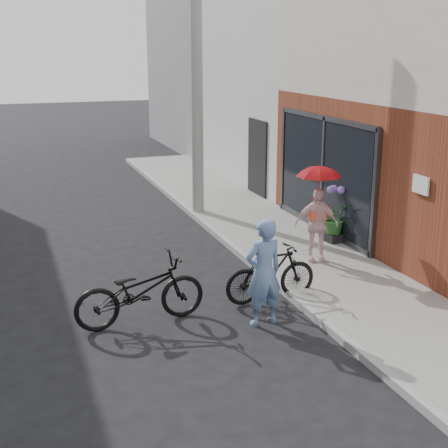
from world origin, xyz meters
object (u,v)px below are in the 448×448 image
kimono_woman (316,225)px  utility_pole (197,70)px  bike_left (140,291)px  planter (334,237)px  officer (264,272)px  bike_right (271,273)px

kimono_woman → utility_pole: bearing=120.7°
bike_left → planter: bearing=-67.2°
kimono_woman → planter: (0.92, 0.91, -0.61)m
utility_pole → officer: 6.90m
bike_right → kimono_woman: (1.48, 1.24, 0.34)m
utility_pole → kimono_woman: bearing=-77.1°
kimono_woman → planter: bearing=62.5°
bike_left → bike_right: 2.20m
officer → bike_left: bearing=-28.5°
officer → kimono_woman: size_ratio=1.18×
bike_left → kimono_woman: bearing=-73.1°
bike_right → kimono_woman: bearing=-52.0°
bike_right → planter: bike_right is taller
bike_left → kimono_woman: size_ratio=1.42×
utility_pole → bike_right: utility_pole is taller
officer → planter: (2.88, 2.94, -0.62)m
planter → kimono_woman: bearing=-135.3°
bike_left → kimono_woman: (3.67, 1.38, 0.30)m
utility_pole → kimono_woman: utility_pole is taller
planter → bike_right: bearing=-138.1°
utility_pole → bike_left: size_ratio=3.51×
utility_pole → bike_right: (-0.50, -5.50, -3.02)m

